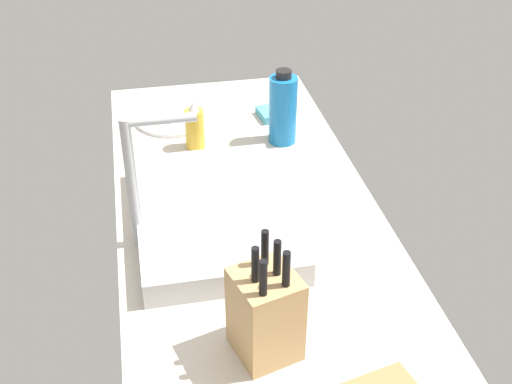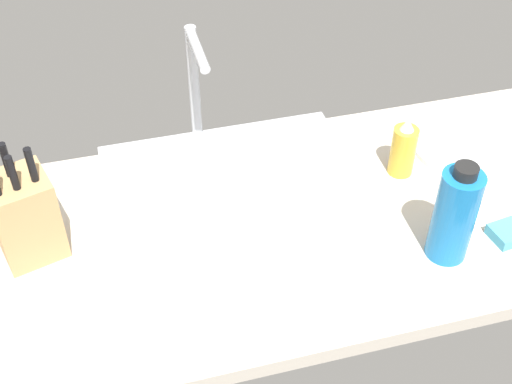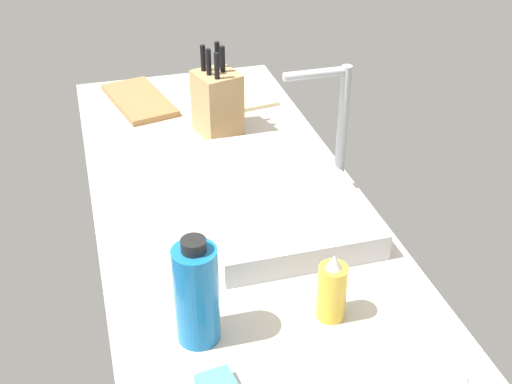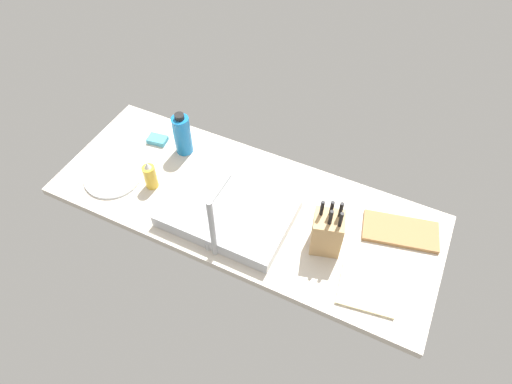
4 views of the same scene
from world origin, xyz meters
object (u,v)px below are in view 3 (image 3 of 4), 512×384
object	(u,v)px
water_bottle	(197,294)
sink_basin	(273,196)
knife_block	(217,102)
soap_bottle	(332,290)
dish_towel	(239,96)
dinner_plate	(391,382)
faucet	(336,120)
cutting_board	(139,100)

from	to	relation	value
water_bottle	sink_basin	bearing A→B (deg)	145.51
knife_block	soap_bottle	distance (cm)	79.06
dish_towel	knife_block	bearing A→B (deg)	-28.47
water_bottle	dish_towel	size ratio (longest dim) A/B	1.04
dish_towel	dinner_plate	bearing A→B (deg)	-1.91
faucet	knife_block	size ratio (longest dim) A/B	1.28
water_bottle	dinner_plate	distance (cm)	36.21
knife_block	cutting_board	distance (cm)	32.93
cutting_board	water_bottle	bearing A→B (deg)	-1.23
soap_bottle	dish_towel	bearing A→B (deg)	175.52
faucet	soap_bottle	distance (cm)	46.43
cutting_board	dinner_plate	distance (cm)	125.69
sink_basin	knife_block	bearing A→B (deg)	-174.51
knife_block	dish_towel	xyz separation A→B (cm)	(-20.98, 11.38, -8.67)
faucet	water_bottle	xyz separation A→B (cm)	(40.24, -41.25, -8.70)
sink_basin	faucet	world-z (taller)	faucet
dinner_plate	sink_basin	bearing A→B (deg)	-176.46
knife_block	dish_towel	bearing A→B (deg)	135.57
sink_basin	cutting_board	bearing A→B (deg)	-160.82
faucet	dish_towel	size ratio (longest dim) A/B	1.52
dinner_plate	dish_towel	xyz separation A→B (cm)	(-118.36, 3.96, 0.00)
sink_basin	water_bottle	size ratio (longest dim) A/B	2.36
water_bottle	soap_bottle	bearing A→B (deg)	86.90
sink_basin	cutting_board	distance (cm)	70.19
faucet	sink_basin	bearing A→B (deg)	-77.77
sink_basin	dish_towel	distance (cm)	62.27
cutting_board	soap_bottle	bearing A→B (deg)	12.26
soap_bottle	water_bottle	xyz separation A→B (cm)	(-1.35, -24.90, 3.91)
sink_basin	soap_bottle	xyz separation A→B (cm)	(38.13, -0.37, 3.25)
dinner_plate	soap_bottle	bearing A→B (deg)	-168.16
knife_block	dish_towel	distance (cm)	25.39
sink_basin	dinner_plate	world-z (taller)	sink_basin
knife_block	dinner_plate	size ratio (longest dim) A/B	0.99
water_bottle	dish_towel	xyz separation A→B (cm)	(-98.55, 32.72, -9.56)
cutting_board	dinner_plate	bearing A→B (deg)	12.19
faucet	soap_bottle	xyz separation A→B (cm)	(41.59, -16.35, -12.61)
knife_block	dish_towel	size ratio (longest dim) A/B	1.19
faucet	dinner_plate	xyz separation A→B (cm)	(60.05, -12.48, -18.26)
cutting_board	water_bottle	xyz separation A→B (cm)	(103.04, -2.22, 9.26)
soap_bottle	dish_towel	size ratio (longest dim) A/B	0.68
water_bottle	dinner_plate	xyz separation A→B (cm)	(19.81, 28.77, -9.56)
cutting_board	soap_bottle	size ratio (longest dim) A/B	2.09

